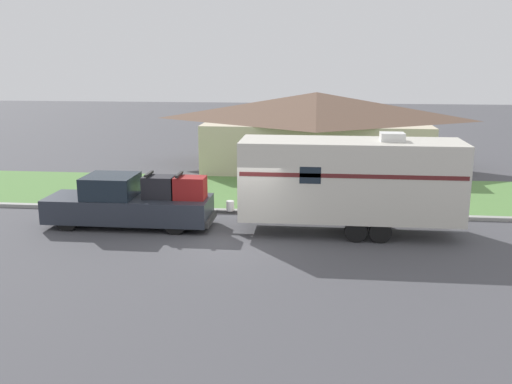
# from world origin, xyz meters

# --- Properties ---
(ground_plane) EXTENTS (120.00, 120.00, 0.00)m
(ground_plane) POSITION_xyz_m (0.00, 0.00, 0.00)
(ground_plane) COLOR #47474C
(curb_strip) EXTENTS (80.00, 0.30, 0.14)m
(curb_strip) POSITION_xyz_m (0.00, 3.75, 0.07)
(curb_strip) COLOR #999993
(curb_strip) RESTS_ON ground_plane
(lawn_strip) EXTENTS (80.00, 7.00, 0.03)m
(lawn_strip) POSITION_xyz_m (0.00, 7.40, 0.01)
(lawn_strip) COLOR #568442
(lawn_strip) RESTS_ON ground_plane
(house_across_street) EXTENTS (12.95, 8.08, 4.16)m
(house_across_street) POSITION_xyz_m (2.35, 14.40, 2.16)
(house_across_street) COLOR beige
(house_across_street) RESTS_ON ground_plane
(pickup_truck) EXTENTS (6.10, 1.92, 2.02)m
(pickup_truck) POSITION_xyz_m (-4.31, 1.60, 0.87)
(pickup_truck) COLOR black
(pickup_truck) RESTS_ON ground_plane
(travel_trailer) EXTENTS (8.51, 2.30, 3.58)m
(travel_trailer) POSITION_xyz_m (3.59, 1.60, 1.93)
(travel_trailer) COLOR black
(travel_trailer) RESTS_ON ground_plane
(mailbox) EXTENTS (0.48, 0.20, 1.40)m
(mailbox) POSITION_xyz_m (0.40, 4.53, 1.07)
(mailbox) COLOR brown
(mailbox) RESTS_ON ground_plane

